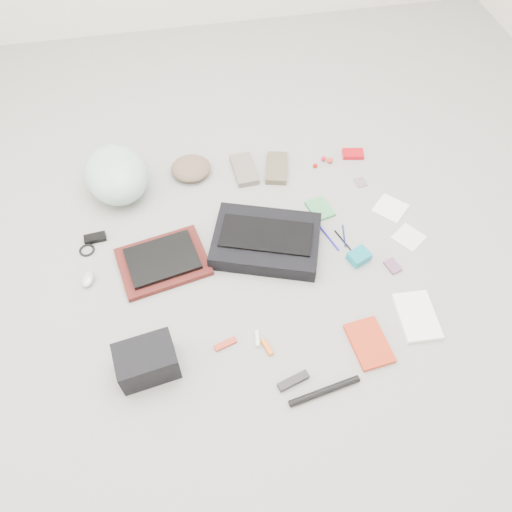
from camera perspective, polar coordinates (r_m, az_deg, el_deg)
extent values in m
plane|color=gray|center=(2.23, 0.00, -0.75)|extent=(4.00, 4.00, 0.00)
cube|color=black|center=(2.25, 1.16, 1.73)|extent=(0.56, 0.47, 0.08)
cube|color=black|center=(2.22, 1.18, 2.44)|extent=(0.44, 0.31, 0.01)
cube|color=#4E1713|center=(2.26, -10.57, -0.66)|extent=(0.43, 0.35, 0.03)
cube|color=black|center=(2.24, -10.66, -0.32)|extent=(0.34, 0.27, 0.02)
ellipsoid|color=#A2C9BD|center=(2.52, -15.69, 8.99)|extent=(0.38, 0.43, 0.22)
ellipsoid|color=brown|center=(2.59, -7.44, 9.92)|extent=(0.21, 0.21, 0.07)
cube|color=slate|center=(2.59, -1.35, 9.85)|extent=(0.12, 0.22, 0.03)
cube|color=brown|center=(2.60, 2.37, 10.02)|extent=(0.15, 0.23, 0.03)
cube|color=black|center=(2.41, -17.91, 1.97)|extent=(0.10, 0.05, 0.03)
torus|color=black|center=(2.39, -18.77, 0.64)|extent=(0.08, 0.08, 0.01)
ellipsoid|color=#AEAEB2|center=(2.28, -18.67, -2.50)|extent=(0.07, 0.09, 0.03)
cube|color=black|center=(1.96, -12.37, -11.67)|extent=(0.24, 0.19, 0.14)
cube|color=#A42D1B|center=(2.02, -3.51, -10.01)|extent=(0.10, 0.05, 0.01)
cylinder|color=silver|center=(2.03, 0.16, -9.42)|extent=(0.03, 0.07, 0.02)
cylinder|color=orange|center=(2.01, 1.29, -10.37)|extent=(0.04, 0.08, 0.02)
cube|color=black|center=(1.96, 4.28, -14.05)|extent=(0.13, 0.07, 0.03)
cylinder|color=black|center=(1.96, 7.84, -15.04)|extent=(0.29, 0.07, 0.03)
cube|color=red|center=(2.07, 12.80, -9.69)|extent=(0.16, 0.22, 0.02)
cube|color=white|center=(2.18, 17.90, -6.58)|extent=(0.16, 0.23, 0.02)
cube|color=#39844D|center=(2.44, 7.31, 5.37)|extent=(0.13, 0.15, 0.02)
cylinder|color=#1812A1|center=(2.33, 8.38, 1.99)|extent=(0.06, 0.15, 0.01)
cylinder|color=black|center=(2.33, 9.91, 1.75)|extent=(0.05, 0.13, 0.01)
cylinder|color=navy|center=(2.35, 10.03, 2.30)|extent=(0.03, 0.13, 0.01)
cube|color=#127F90|center=(2.27, 11.69, -0.06)|extent=(0.11, 0.10, 0.04)
cube|color=#7A4E6C|center=(2.29, 15.34, -1.12)|extent=(0.07, 0.09, 0.01)
cube|color=white|center=(2.51, 15.10, 5.29)|extent=(0.19, 0.19, 0.01)
cube|color=silver|center=(2.42, 17.06, 2.04)|extent=(0.17, 0.17, 0.01)
sphere|color=#A11203|center=(2.63, 6.78, 10.23)|extent=(0.03, 0.03, 0.02)
sphere|color=red|center=(2.67, 7.73, 10.96)|extent=(0.03, 0.03, 0.03)
sphere|color=red|center=(2.67, 8.46, 10.77)|extent=(0.04, 0.04, 0.03)
cube|color=red|center=(2.73, 11.01, 11.38)|extent=(0.12, 0.09, 0.02)
cube|color=slate|center=(2.60, 11.87, 8.25)|extent=(0.06, 0.07, 0.00)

